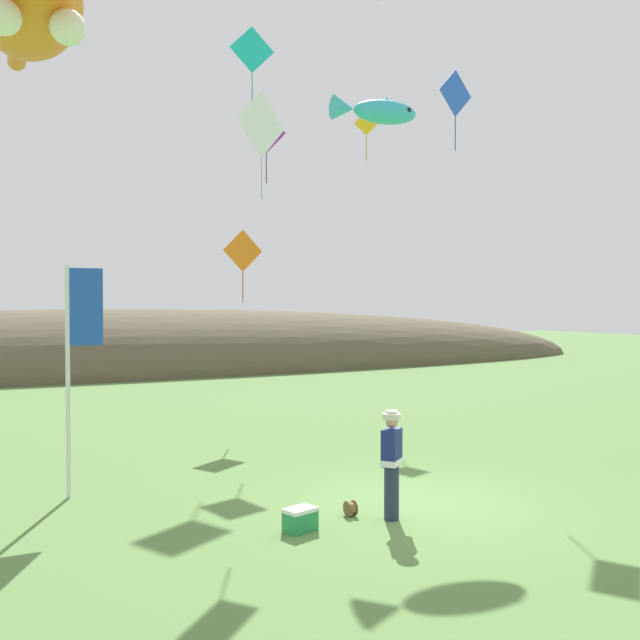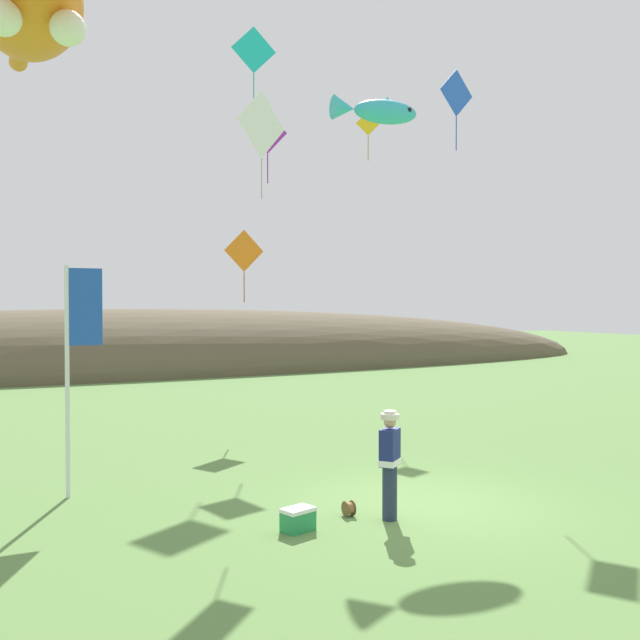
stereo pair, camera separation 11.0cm
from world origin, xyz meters
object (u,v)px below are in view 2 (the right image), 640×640
object	(u,v)px
kite_diamond_gold	(368,124)
kite_diamond_teal	(254,50)
kite_diamond_orange	(244,251)
kite_diamond_blue	(456,94)
kite_diamond_white	(261,125)
festival_banner_pole	(76,345)
festival_attendant	(390,461)
kite_spool	(349,508)
picnic_cooler	(298,519)
kite_diamond_violet	(268,134)
kite_fish_windsock	(376,111)

from	to	relation	value
kite_diamond_gold	kite_diamond_teal	bearing A→B (deg)	-179.65
kite_diamond_orange	kite_diamond_teal	bearing A→B (deg)	63.63
kite_diamond_blue	kite_diamond_white	size ratio (longest dim) A/B	0.90
festival_banner_pole	kite_diamond_gold	distance (m)	16.17
festival_banner_pole	festival_attendant	bearing A→B (deg)	-39.99
festival_banner_pole	kite_diamond_blue	bearing A→B (deg)	12.02
festival_attendant	kite_spool	size ratio (longest dim) A/B	7.05
festival_attendant	picnic_cooler	distance (m)	1.76
kite_diamond_violet	festival_attendant	bearing A→B (deg)	-101.12
picnic_cooler	kite_diamond_teal	distance (m)	17.70
festival_attendant	kite_diamond_gold	xyz separation A→B (m)	(6.87, 12.73, 9.05)
kite_diamond_blue	kite_fish_windsock	bearing A→B (deg)	-169.60
kite_diamond_teal	picnic_cooler	bearing A→B (deg)	-107.76
kite_diamond_blue	kite_diamond_white	bearing A→B (deg)	-172.51
picnic_cooler	kite_fish_windsock	world-z (taller)	kite_fish_windsock
kite_fish_windsock	kite_diamond_violet	size ratio (longest dim) A/B	1.06
festival_banner_pole	kite_diamond_blue	xyz separation A→B (m)	(9.99, 2.13, 6.36)
kite_diamond_orange	kite_diamond_violet	bearing A→B (deg)	24.63
picnic_cooler	festival_banner_pole	bearing A→B (deg)	128.36
kite_spool	picnic_cooler	distance (m)	1.13
picnic_cooler	kite_diamond_gold	size ratio (longest dim) A/B	0.32
festival_attendant	festival_banner_pole	size ratio (longest dim) A/B	0.42
festival_attendant	kite_diamond_blue	xyz separation A→B (m)	(5.61, 5.80, 8.16)
kite_diamond_blue	kite_diamond_orange	size ratio (longest dim) A/B	1.01
kite_diamond_orange	kite_diamond_blue	bearing A→B (deg)	-43.42
kite_diamond_violet	kite_spool	bearing A→B (deg)	-104.35
kite_diamond_blue	kite_diamond_orange	xyz separation A→B (m)	(-4.48, 4.24, -4.07)
kite_spool	kite_diamond_orange	bearing A→B (deg)	80.30
kite_fish_windsock	kite_diamond_gold	bearing A→B (deg)	61.56
kite_diamond_gold	kite_diamond_white	xyz separation A→B (m)	(-7.13, -7.70, -2.54)
picnic_cooler	kite_diamond_violet	distance (m)	13.84
kite_diamond_gold	kite_diamond_teal	world-z (taller)	kite_diamond_teal
kite_diamond_teal	kite_spool	bearing A→B (deg)	-103.59
picnic_cooler	kite_diamond_orange	distance (m)	11.36
festival_attendant	festival_banner_pole	world-z (taller)	festival_banner_pole
picnic_cooler	kite_diamond_violet	bearing A→B (deg)	70.66
kite_diamond_teal	kite_diamond_blue	size ratio (longest dim) A/B	1.14
kite_diamond_blue	kite_diamond_orange	bearing A→B (deg)	136.58
kite_diamond_blue	kite_diamond_gold	bearing A→B (deg)	79.70
kite_diamond_orange	picnic_cooler	bearing A→B (deg)	-105.28
kite_diamond_gold	kite_diamond_orange	xyz separation A→B (m)	(-5.74, -2.69, -4.97)
kite_spool	kite_diamond_violet	distance (m)	13.38
kite_spool	festival_banner_pole	xyz separation A→B (m)	(-3.88, 3.20, 2.63)
kite_diamond_violet	kite_diamond_orange	distance (m)	3.75
kite_fish_windsock	festival_attendant	bearing A→B (deg)	-118.26
kite_diamond_orange	kite_diamond_gold	bearing A→B (deg)	25.15
festival_banner_pole	kite_diamond_white	world-z (taller)	kite_diamond_white
kite_diamond_teal	kite_diamond_orange	size ratio (longest dim) A/B	1.15
kite_diamond_teal	kite_diamond_blue	bearing A→B (deg)	-65.43
kite_diamond_orange	festival_attendant	bearing A→B (deg)	-96.45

